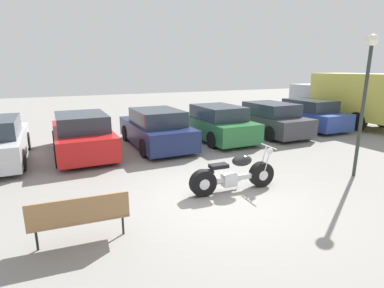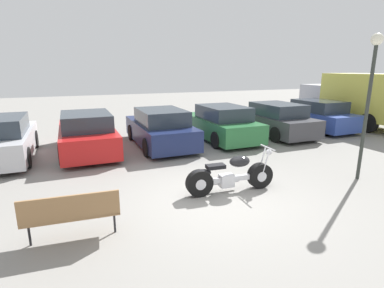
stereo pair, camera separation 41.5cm
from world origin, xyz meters
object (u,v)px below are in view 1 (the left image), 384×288
Objects in this scene: motorcycle at (232,175)px; parked_car_blue at (306,115)px; parked_car_red at (82,135)px; parked_car_navy at (156,129)px; park_bench at (80,215)px; lamp_post at (367,81)px; delivery_truck at (350,97)px; parked_car_green at (216,123)px; parked_car_dark_grey at (267,119)px.

motorcycle is 0.52× the size of parked_car_blue.
parked_car_navy is (2.66, -0.09, 0.00)m from parked_car_red.
parked_car_blue reaches higher than park_bench.
park_bench is at bearing -177.57° from lamp_post.
delivery_truck is at bearing 39.04° from lamp_post.
parked_car_green is (2.40, 5.02, 0.26)m from motorcycle.
parked_car_green is at bearing -0.28° from parked_car_red.
parked_car_green is 8.37m from park_bench.
parked_car_navy is 10.74m from delivery_truck.
motorcycle is 1.39× the size of park_bench.
motorcycle is 4.30m from lamp_post.
parked_car_red is 1.00× the size of parked_car_dark_grey.
parked_car_dark_grey is at bearing -0.25° from parked_car_navy.
motorcycle is 5.57m from parked_car_green.
parked_car_dark_grey reaches higher than park_bench.
motorcycle reaches higher than park_bench.
parked_car_blue is (2.66, 0.30, 0.00)m from parked_car_dark_grey.
parked_car_navy is 7.03m from lamp_post.
park_bench is (-14.00, -5.81, -0.94)m from delivery_truck.
parked_car_dark_grey is 1.15× the size of lamp_post.
parked_car_dark_grey reaches higher than motorcycle.
parked_car_blue is 7.33m from lamp_post.
lamp_post is (6.57, -5.60, 1.93)m from parked_car_red.
parked_car_navy reaches higher than motorcycle.
parked_car_red reaches higher than motorcycle.
parked_car_red reaches higher than park_bench.
parked_car_navy is 6.69m from park_bench.
park_bench is at bearing -146.03° from parked_car_dark_grey.
parked_car_dark_grey is 2.65× the size of park_bench.
parked_car_dark_grey is (5.31, -0.02, 0.00)m from parked_car_navy.
delivery_truck is at bearing 22.56° from park_bench.
park_bench is at bearing -151.56° from parked_car_blue.
parked_car_red and parked_car_green have the same top height.
motorcycle is at bearing -87.03° from parked_car_navy.
parked_car_dark_grey is at bearing 75.71° from lamp_post.
parked_car_green is 0.68× the size of delivery_truck.
parked_car_blue is at bearing 174.12° from delivery_truck.
motorcycle is at bearing 13.63° from park_bench.
delivery_truck is at bearing 25.37° from motorcycle.
parked_car_red is 5.94m from park_bench.
lamp_post reaches higher than parked_car_green.
park_bench is at bearing -157.44° from delivery_truck.
lamp_post is at bearing -77.30° from parked_car_green.
motorcycle is 5.83m from parked_car_red.
parked_car_blue is at bearing 2.30° from parked_car_green.
parked_car_green is at bearing 1.41° from parked_car_navy.
parked_car_navy is 2.66m from parked_car_green.
parked_car_green is at bearing 179.51° from delivery_truck.
parked_car_dark_grey is 2.67m from parked_car_blue.
parked_car_dark_grey is 10.37m from park_bench.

